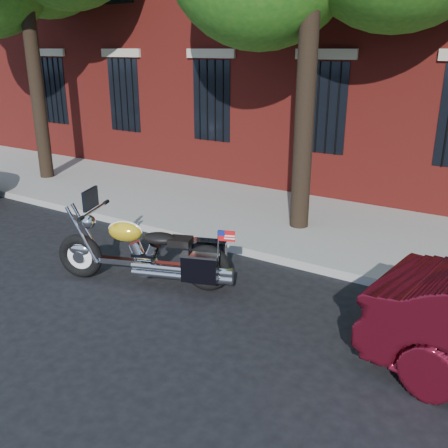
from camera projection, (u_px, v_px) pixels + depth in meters
The scene contains 4 objects.
ground at pixel (193, 281), 7.87m from camera, with size 120.00×120.00×0.00m, color black.
curb at pixel (238, 248), 8.94m from camera, with size 40.00×0.16×0.15m, color gray.
sidewalk at pixel (284, 220), 10.44m from camera, with size 40.00×3.60×0.15m, color gray.
motorcycle at pixel (151, 255), 7.58m from camera, with size 2.89×1.42×1.47m.
Camera 1 is at (4.24, -5.75, 3.47)m, focal length 40.00 mm.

